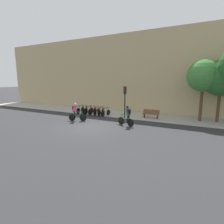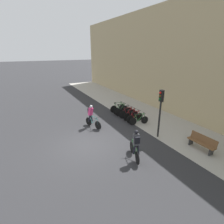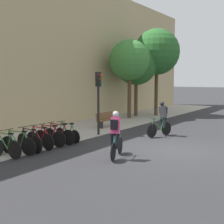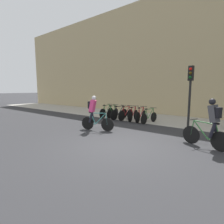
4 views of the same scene
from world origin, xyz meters
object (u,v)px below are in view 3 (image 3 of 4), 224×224
parked_bike_4 (50,137)px  parked_bike_5 (59,135)px  parked_bike_0 (6,147)px  traffic_light_pole (99,91)px  parked_bike_1 (18,144)px  cyclist_grey (162,118)px  parked_bike_3 (40,139)px  bench (106,119)px  parked_bike_6 (67,134)px  cyclist_pink (116,134)px  parked_bike_2 (29,142)px

parked_bike_4 → parked_bike_5: size_ratio=0.95×
parked_bike_0 → parked_bike_4: size_ratio=1.01×
parked_bike_4 → traffic_light_pole: bearing=-1.8°
parked_bike_4 → parked_bike_1: bearing=-180.0°
cyclist_grey → parked_bike_3: (-5.60, 3.04, -0.54)m
parked_bike_1 → bench: size_ratio=0.99×
parked_bike_6 → parked_bike_1: bearing=180.0°
cyclist_grey → parked_bike_6: bearing=141.8°
cyclist_pink → parked_bike_0: 4.16m
cyclist_pink → traffic_light_pole: bearing=42.8°
cyclist_grey → parked_bike_5: (-4.44, 3.04, -0.53)m
parked_bike_5 → cyclist_pink: bearing=-102.2°
parked_bike_4 → parked_bike_5: (0.58, -0.00, 0.00)m
cyclist_pink → parked_bike_6: (1.34, 3.54, -0.56)m
cyclist_grey → parked_bike_4: size_ratio=1.09×
parked_bike_3 → cyclist_grey: bearing=-28.5°
parked_bike_5 → bench: (5.41, 1.10, 0.06)m
cyclist_pink → parked_bike_1: 3.90m
cyclist_grey → bench: cyclist_grey is taller
traffic_light_pole → parked_bike_1: bearing=178.8°
parked_bike_5 → parked_bike_1: bearing=180.0°
parked_bike_0 → bench: 8.38m
bench → traffic_light_pole: bearing=-154.0°
traffic_light_pole → bench: 3.31m
parked_bike_5 → traffic_light_pole: (2.93, -0.11, 1.89)m
parked_bike_5 → parked_bike_6: (0.58, -0.00, -0.02)m
parked_bike_2 → traffic_light_pole: bearing=-1.3°
cyclist_grey → bench: (0.97, 4.14, -0.47)m
cyclist_grey → parked_bike_6: (-3.86, 3.04, -0.56)m
parked_bike_1 → parked_bike_4: 1.73m
parked_bike_3 → parked_bike_0: bearing=180.0°
parked_bike_2 → parked_bike_6: (2.31, -0.00, -0.02)m
cyclist_grey → parked_bike_1: size_ratio=1.06×
parked_bike_3 → bench: parked_bike_3 is taller
parked_bike_0 → parked_bike_5: bearing=-0.0°
parked_bike_6 → parked_bike_2: bearing=180.0°
parked_bike_6 → traffic_light_pole: traffic_light_pole is taller
parked_bike_0 → parked_bike_1: bearing=-0.1°
cyclist_grey → parked_bike_4: bearing=148.8°
parked_bike_1 → bench: parked_bike_1 is taller
cyclist_pink → parked_bike_0: (-2.13, 3.54, -0.53)m
parked_bike_4 → parked_bike_6: 1.16m
cyclist_grey → bench: bearing=76.8°
parked_bike_3 → traffic_light_pole: (4.09, -0.11, 1.89)m
cyclist_grey → parked_bike_4: 5.89m
cyclist_grey → parked_bike_3: cyclist_grey is taller
cyclist_grey → parked_bike_2: cyclist_grey is taller
parked_bike_2 → parked_bike_4: 1.16m
cyclist_pink → parked_bike_3: size_ratio=1.06×
parked_bike_5 → parked_bike_6: parked_bike_5 is taller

